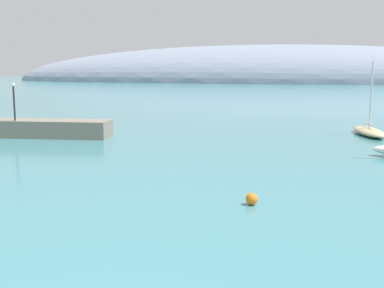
{
  "coord_description": "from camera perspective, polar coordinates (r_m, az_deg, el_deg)",
  "views": [
    {
      "loc": [
        5.27,
        -10.52,
        6.89
      ],
      "look_at": [
        -3.53,
        24.54,
        1.23
      ],
      "focal_mm": 46.49,
      "sensor_mm": 36.0,
      "label": 1
    }
  ],
  "objects": [
    {
      "name": "distant_ridge",
      "position": [
        229.07,
        8.75,
        7.07
      ],
      "size": [
        249.01,
        65.86,
        33.04
      ],
      "primitive_type": "ellipsoid",
      "color": "gray",
      "rests_on": "ground"
    },
    {
      "name": "sailboat_sand_outer_mooring",
      "position": [
        53.28,
        19.66,
        1.42
      ],
      "size": [
        3.75,
        7.95,
        7.36
      ],
      "rotation": [
        0.0,
        0.0,
        4.92
      ],
      "color": "#C6B284",
      "rests_on": "water"
    },
    {
      "name": "harbor_lamp_post",
      "position": [
        51.04,
        -19.76,
        5.11
      ],
      "size": [
        0.36,
        0.36,
        3.65
      ],
      "color": "black",
      "rests_on": "breakwater_rocks"
    },
    {
      "name": "mooring_buoy_orange",
      "position": [
        25.25,
        6.86,
        -6.28
      ],
      "size": [
        0.62,
        0.62,
        0.62
      ],
      "primitive_type": "sphere",
      "color": "orange",
      "rests_on": "water"
    }
  ]
}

